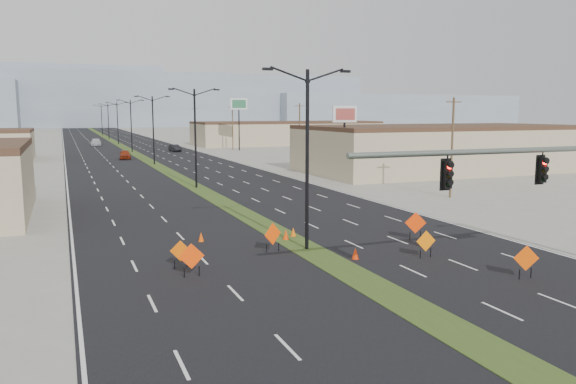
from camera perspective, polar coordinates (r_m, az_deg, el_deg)
name	(u,v)px	position (r m, az deg, el deg)	size (l,w,h in m)	color
ground	(438,322)	(21.99, 14.97, -12.68)	(600.00, 600.00, 0.00)	gray
road_surface	(130,151)	(117.26, -15.76, 4.05)	(25.00, 400.00, 0.02)	black
median_strip	(130,151)	(117.26, -15.76, 4.05)	(2.00, 400.00, 0.04)	#2A4217
building_se_near	(441,150)	(77.15, 15.29, 4.15)	(36.00, 18.00, 5.50)	tan
building_se_far	(287,134)	(136.17, -0.11, 5.93)	(44.00, 16.00, 5.00)	tan
mesa_center	(162,101)	(320.73, -12.64, 9.05)	(220.00, 50.00, 28.00)	gray
mesa_east	(390,110)	(361.82, 10.35, 8.20)	(160.00, 50.00, 18.00)	gray
mesa_backdrop	(25,96)	(336.89, -25.19, 8.77)	(140.00, 50.00, 32.00)	gray
signal_mast	(573,178)	(28.10, 26.95, 1.29)	(16.30, 0.60, 8.00)	slate
streetlight_0	(307,154)	(31.07, 1.96, 3.90)	(5.15, 0.24, 10.02)	black
streetlight_1	(195,135)	(57.76, -9.40, 5.75)	(5.15, 0.24, 10.02)	black
streetlight_2	(153,128)	(85.29, -13.53, 6.36)	(5.15, 0.24, 10.02)	black
streetlight_3	(131,124)	(113.06, -15.65, 6.67)	(5.15, 0.24, 10.02)	black
streetlight_4	(118,122)	(140.91, -16.93, 6.85)	(5.15, 0.24, 10.02)	black
streetlight_5	(108,120)	(168.82, -17.78, 6.96)	(5.15, 0.24, 10.02)	black
streetlight_6	(102,119)	(196.75, -18.40, 7.05)	(5.15, 0.24, 10.02)	black
utility_pole_0	(452,146)	(52.69, 16.32, 4.50)	(1.60, 0.20, 9.00)	#4C3823
utility_pole_1	(300,133)	(83.04, 1.18, 6.03)	(1.60, 0.20, 9.00)	#4C3823
utility_pole_2	(233,127)	(116.03, -5.65, 6.59)	(1.60, 0.20, 9.00)	#4C3823
utility_pole_3	(195,124)	(149.94, -9.44, 6.86)	(1.60, 0.20, 9.00)	#4C3823
car_left	(125,155)	(96.43, -16.22, 3.66)	(1.77, 4.40, 1.50)	maroon
car_mid	(175,148)	(112.64, -11.41, 4.39)	(1.44, 4.12, 1.36)	black
car_far	(96,142)	(137.55, -18.93, 4.80)	(2.20, 5.41, 1.57)	silver
construction_sign_0	(191,257)	(26.84, -9.78, -6.56)	(1.22, 0.14, 1.62)	#FF4005
construction_sign_1	(181,252)	(28.46, -10.86, -6.02)	(0.98, 0.47, 1.41)	#E95C04
construction_sign_2	(273,235)	(31.11, -1.57, -4.40)	(1.14, 0.55, 1.64)	#FF4405
construction_sign_3	(526,259)	(28.41, 23.04, -6.32)	(1.13, 0.47, 1.60)	#EA4A04
construction_sign_4	(426,242)	(30.74, 13.83, -4.96)	(1.12, 0.14, 1.49)	orange
construction_sign_5	(416,224)	(34.79, 12.83, -3.16)	(1.22, 0.53, 1.73)	#FF3A05
cone_0	(286,235)	(34.11, -0.22, -4.37)	(0.39, 0.39, 0.66)	#E53B04
cone_1	(355,254)	(29.95, 6.85, -6.22)	(0.38, 0.38, 0.63)	red
cone_2	(293,232)	(34.97, 0.54, -4.10)	(0.36, 0.36, 0.61)	#E75D04
cone_3	(201,237)	(34.08, -8.83, -4.53)	(0.35, 0.35, 0.59)	#DA4504
pole_sign_east_near	(345,120)	(63.44, 5.77, 7.25)	(2.75, 0.86, 8.40)	black
pole_sign_east_far	(239,108)	(114.32, -5.01, 8.55)	(3.36, 1.35, 10.47)	black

